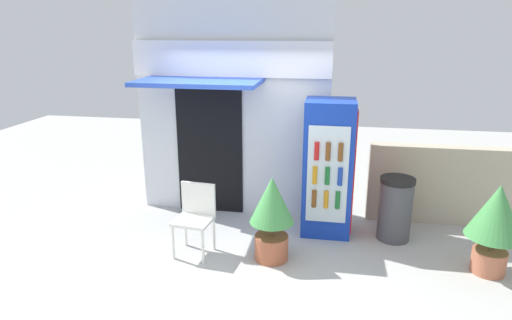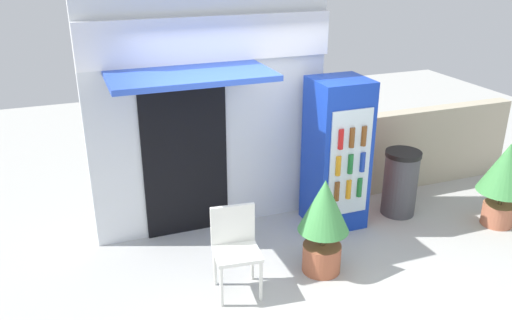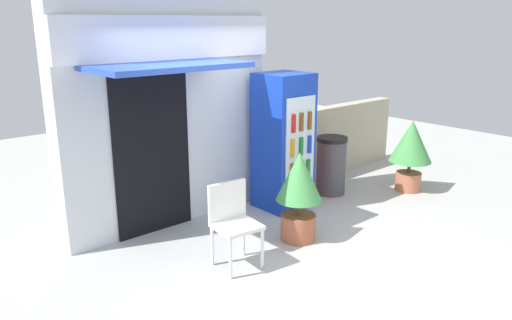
{
  "view_description": "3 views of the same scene",
  "coord_description": "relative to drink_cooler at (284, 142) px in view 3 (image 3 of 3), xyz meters",
  "views": [
    {
      "loc": [
        1.12,
        -4.88,
        2.83
      ],
      "look_at": [
        0.19,
        0.5,
        1.16
      ],
      "focal_mm": 31.16,
      "sensor_mm": 36.0,
      "label": 1
    },
    {
      "loc": [
        -1.94,
        -4.25,
        3.32
      ],
      "look_at": [
        -0.11,
        0.59,
        1.2
      ],
      "focal_mm": 36.78,
      "sensor_mm": 36.0,
      "label": 2
    },
    {
      "loc": [
        -3.59,
        -3.76,
        2.57
      ],
      "look_at": [
        0.05,
        0.37,
        1.01
      ],
      "focal_mm": 35.0,
      "sensor_mm": 36.0,
      "label": 3
    }
  ],
  "objects": [
    {
      "name": "ground",
      "position": [
        -1.11,
        -1.0,
        -0.94
      ],
      "size": [
        16.0,
        16.0,
        0.0
      ],
      "primitive_type": "plane",
      "color": "#B2B2AD"
    },
    {
      "name": "storefront_building",
      "position": [
        -1.47,
        0.58,
        0.7
      ],
      "size": [
        2.89,
        1.26,
        3.22
      ],
      "color": "silver",
      "rests_on": "ground"
    },
    {
      "name": "drink_cooler",
      "position": [
        0.0,
        0.0,
        0.0
      ],
      "size": [
        0.68,
        0.69,
        1.88
      ],
      "color": "#1438B2",
      "rests_on": "ground"
    },
    {
      "name": "plastic_chair",
      "position": [
        -1.64,
        -0.9,
        -0.41
      ],
      "size": [
        0.5,
        0.47,
        0.91
      ],
      "color": "white",
      "rests_on": "ground"
    },
    {
      "name": "potted_plant_near_shop",
      "position": [
        -0.65,
        -0.93,
        -0.3
      ],
      "size": [
        0.55,
        0.55,
        1.09
      ],
      "color": "#AD5B3D",
      "rests_on": "ground"
    },
    {
      "name": "potted_plant_curbside",
      "position": [
        1.93,
        -0.8,
        -0.25
      ],
      "size": [
        0.64,
        0.64,
        1.11
      ],
      "color": "#BC6B4C",
      "rests_on": "ground"
    },
    {
      "name": "trash_bin",
      "position": [
        0.92,
        -0.09,
        -0.5
      ],
      "size": [
        0.46,
        0.46,
        0.88
      ],
      "color": "#47474C",
      "rests_on": "ground"
    },
    {
      "name": "stone_boundary_wall",
      "position": [
        1.9,
        0.6,
        -0.36
      ],
      "size": [
        2.62,
        0.22,
        1.16
      ],
      "primitive_type": "cube",
      "color": "#B7AD93",
      "rests_on": "ground"
    }
  ]
}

